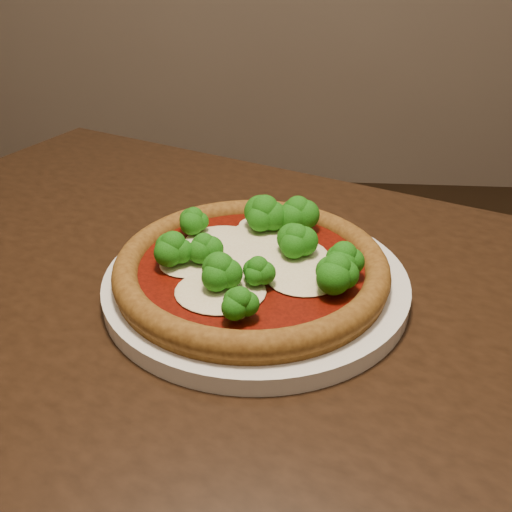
{
  "coord_description": "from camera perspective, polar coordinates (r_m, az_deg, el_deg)",
  "views": [
    {
      "loc": [
        -0.14,
        -0.54,
        1.08
      ],
      "look_at": [
        -0.18,
        -0.05,
        0.79
      ],
      "focal_mm": 40.0,
      "sensor_mm": 36.0,
      "label": 1
    }
  ],
  "objects": [
    {
      "name": "pizza",
      "position": [
        0.57,
        -0.21,
        -0.62
      ],
      "size": [
        0.27,
        0.27,
        0.06
      ],
      "rotation": [
        0.0,
        0.0,
        -0.05
      ],
      "color": "brown",
      "rests_on": "plate"
    },
    {
      "name": "plate",
      "position": [
        0.58,
        0.0,
        -2.64
      ],
      "size": [
        0.31,
        0.31,
        0.02
      ],
      "primitive_type": "cylinder",
      "color": "white",
      "rests_on": "dining_table"
    },
    {
      "name": "dining_table",
      "position": [
        0.6,
        -1.19,
        -15.81
      ],
      "size": [
        1.34,
        1.16,
        0.75
      ],
      "rotation": [
        0.0,
        0.0,
        -0.43
      ],
      "color": "black",
      "rests_on": "floor"
    }
  ]
}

